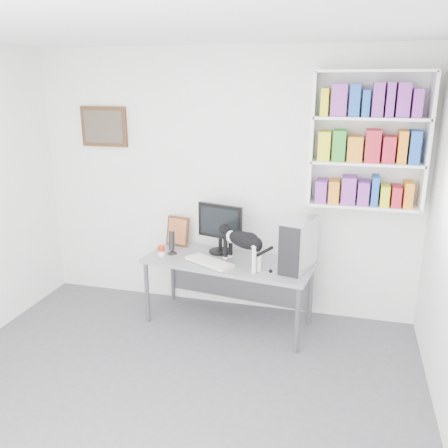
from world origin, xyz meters
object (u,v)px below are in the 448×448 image
object	(u,v)px
bookshelf	(368,141)
leaning_print	(178,231)
keyboard	(210,262)
pc_tower	(298,244)
desk	(228,292)
monitor	(220,228)
speaker	(172,242)
cat	(243,249)
soup_can	(161,251)

from	to	relation	value
bookshelf	leaning_print	size ratio (longest dim) A/B	3.88
keyboard	pc_tower	world-z (taller)	pc_tower
desk	leaning_print	bearing A→B (deg)	161.17
monitor	pc_tower	size ratio (longest dim) A/B	1.09
speaker	desk	bearing A→B (deg)	-12.19
bookshelf	cat	bearing A→B (deg)	-157.76
bookshelf	keyboard	xyz separation A→B (m)	(-1.38, -0.43, -1.15)
monitor	soup_can	distance (m)	0.63
bookshelf	cat	xyz separation A→B (m)	(-1.05, -0.43, -0.98)
speaker	leaning_print	distance (m)	0.28
desk	leaning_print	size ratio (longest dim) A/B	5.12
cat	bookshelf	bearing A→B (deg)	52.96
leaning_print	cat	world-z (taller)	cat
bookshelf	soup_can	xyz separation A→B (m)	(-1.91, -0.34, -1.12)
keyboard	speaker	world-z (taller)	speaker
pc_tower	keyboard	bearing A→B (deg)	-158.98
leaning_print	pc_tower	bearing A→B (deg)	-2.21
desk	speaker	size ratio (longest dim) A/B	6.69
pc_tower	monitor	bearing A→B (deg)	178.50
leaning_print	bookshelf	bearing A→B (deg)	12.07
desk	cat	bearing A→B (deg)	-28.44
bookshelf	monitor	distance (m)	1.64
bookshelf	leaning_print	xyz separation A→B (m)	(-1.86, 0.01, -1.01)
speaker	soup_can	distance (m)	0.14
keyboard	pc_tower	bearing A→B (deg)	34.49
leaning_print	desk	bearing A→B (deg)	-13.93
keyboard	leaning_print	bearing A→B (deg)	165.36
bookshelf	speaker	world-z (taller)	bookshelf
cat	speaker	bearing A→B (deg)	-161.66
pc_tower	soup_can	bearing A→B (deg)	-165.14
desk	keyboard	size ratio (longest dim) A/B	3.32
keyboard	leaning_print	xyz separation A→B (m)	(-0.48, 0.44, 0.14)
bookshelf	monitor	size ratio (longest dim) A/B	2.39
keyboard	speaker	size ratio (longest dim) A/B	2.02
bookshelf	pc_tower	world-z (taller)	bookshelf
speaker	keyboard	bearing A→B (deg)	-28.75
keyboard	soup_can	xyz separation A→B (m)	(-0.53, 0.08, 0.03)
pc_tower	speaker	world-z (taller)	pc_tower
desk	pc_tower	distance (m)	0.89
pc_tower	soup_can	world-z (taller)	pc_tower
monitor	cat	xyz separation A→B (m)	(0.31, -0.33, -0.07)
desk	cat	xyz separation A→B (m)	(0.18, -0.13, 0.53)
keyboard	soup_can	distance (m)	0.54
speaker	monitor	bearing A→B (deg)	10.64
monitor	pc_tower	distance (m)	0.84
desk	soup_can	world-z (taller)	soup_can
speaker	cat	size ratio (longest dim) A/B	0.41
monitor	pc_tower	bearing A→B (deg)	-1.41
keyboard	soup_can	world-z (taller)	soup_can
monitor	keyboard	world-z (taller)	monitor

